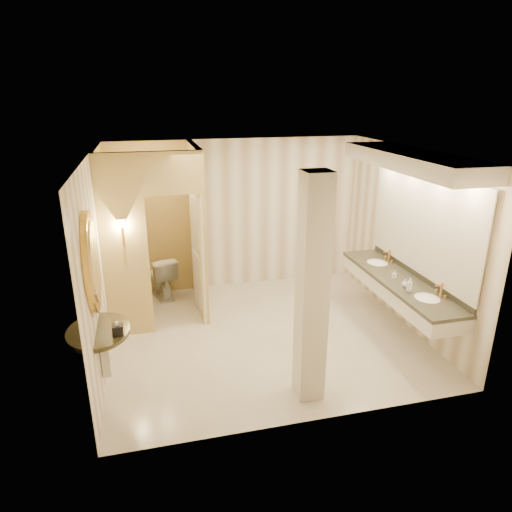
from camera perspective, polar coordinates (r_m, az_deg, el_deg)
The scene contains 16 objects.
floor at distance 7.00m, azimuth 1.01°, elevation -9.70°, with size 4.50×4.50×0.00m, color beige.
ceiling at distance 6.14m, azimuth 1.17°, elevation 12.80°, with size 4.50×4.50×0.00m, color silver.
wall_back at distance 8.31m, azimuth -2.47°, elevation 5.17°, with size 4.50×0.02×2.70m, color white.
wall_front at distance 4.69m, azimuth 7.41°, elevation -6.96°, with size 4.50×0.02×2.70m, color white.
wall_left at distance 6.29m, azimuth -19.16°, elevation -0.84°, with size 0.02×4.00×2.70m, color white.
wall_right at distance 7.33m, azimuth 18.36°, elevation 2.14°, with size 0.02×4.00×2.70m, color white.
toilet_closet at distance 7.18m, azimuth -9.53°, elevation 2.83°, with size 1.50×1.55×2.70m.
wall_sconce at distance 6.56m, azimuth -16.43°, elevation 3.81°, with size 0.14×0.14×0.42m.
vanity at distance 6.79m, azimuth 18.41°, elevation 3.23°, with size 0.75×2.74×2.09m.
console_shelf at distance 5.42m, azimuth -19.48°, elevation -4.37°, with size 0.89×0.89×1.90m.
pillar at distance 5.14m, azimuth 7.04°, elevation -4.43°, with size 0.31×0.31×2.70m, color silver.
tissue_box at distance 5.41m, azimuth -16.90°, elevation -8.82°, with size 0.12×0.12×0.12m, color black.
toilet at distance 8.23m, azimuth -11.84°, elevation -2.51°, with size 0.43×0.75×0.76m, color white.
soap_bottle_a at distance 6.97m, azimuth 16.92°, elevation -2.23°, with size 0.05×0.05×0.12m, color beige.
soap_bottle_b at distance 6.71m, azimuth 18.11°, elevation -3.25°, with size 0.09×0.09×0.11m, color silver.
soap_bottle_c at distance 6.57m, azimuth 18.63°, elevation -3.43°, with size 0.08×0.08×0.20m, color #C6B28C.
Camera 1 is at (-1.58, -5.89, 3.45)m, focal length 32.00 mm.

